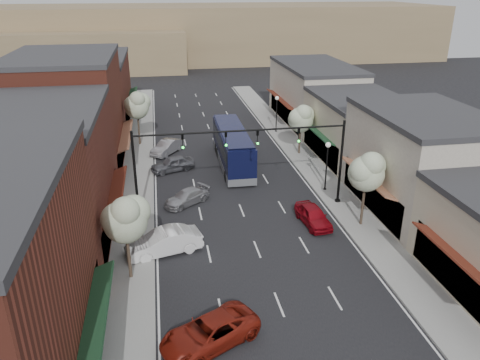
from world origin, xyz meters
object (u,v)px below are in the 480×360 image
parked_car_d (173,164)px  tree_right_far (301,118)px  lamp_post_near (327,158)px  coach_bus (233,147)px  tree_right_near (368,170)px  parked_car_b (164,242)px  tree_left_near (126,218)px  signal_mast_left (167,160)px  signal_mast_right (313,152)px  parked_car_c (187,197)px  parked_car_e (167,147)px  tree_left_far (137,105)px  lamp_post_far (277,108)px  red_hatchback (313,216)px  parked_car_a (210,332)px

parked_car_d → tree_right_far: bearing=80.0°
lamp_post_near → coach_bus: (-6.87, 7.67, -1.11)m
tree_right_near → parked_car_b: (-14.55, -1.29, -3.62)m
tree_left_near → parked_car_b: tree_left_near is taller
signal_mast_left → signal_mast_right: bearing=0.0°
lamp_post_near → parked_car_c: (-12.00, -0.52, -2.41)m
signal_mast_left → parked_car_e: signal_mast_left is taller
tree_right_far → signal_mast_left: bearing=-139.5°
lamp_post_near → parked_car_e: lamp_post_near is taller
tree_left_far → lamp_post_far: tree_left_far is taller
signal_mast_left → coach_bus: signal_mast_left is taller
tree_right_near → parked_car_d: size_ratio=1.42×
parked_car_c → red_hatchback: bearing=24.0°
tree_left_near → parked_car_c: size_ratio=1.39×
signal_mast_left → parked_car_d: signal_mast_left is taller
parked_car_a → parked_car_d: bearing=154.3°
tree_left_far → parked_car_e: 5.85m
lamp_post_far → coach_bus: (-6.87, -9.83, -1.11)m
parked_car_a → parked_car_d: (-0.83, 23.92, -0.00)m
signal_mast_right → tree_left_far: signal_mast_right is taller
tree_left_far → tree_right_far: bearing=-19.9°
tree_right_near → tree_left_near: (-16.60, -4.00, -0.23)m
tree_left_near → coach_bus: (9.18, 18.23, -2.32)m
signal_mast_right → lamp_post_near: 3.69m
lamp_post_far → parked_car_d: bearing=-140.7°
coach_bus → parked_car_a: size_ratio=2.32×
lamp_post_near → parked_car_b: size_ratio=0.88×
signal_mast_right → tree_left_far: 22.68m
tree_left_far → parked_car_b: tree_left_far is taller
signal_mast_right → parked_car_e: bearing=127.0°
tree_right_far → parked_car_b: 22.82m
signal_mast_left → tree_right_far: signal_mast_left is taller
red_hatchback → signal_mast_left: bearing=157.1°
signal_mast_right → parked_car_a: size_ratio=1.60×
parked_car_c → tree_left_near: bearing=-58.5°
tree_right_far → tree_right_near: bearing=-90.0°
tree_left_far → lamp_post_near: size_ratio=1.38×
tree_left_far → lamp_post_far: size_ratio=1.38×
coach_bus → parked_car_d: (-5.96, -0.66, -1.18)m
signal_mast_right → parked_car_b: bearing=-155.7°
lamp_post_near → coach_bus: 10.36m
signal_mast_right → tree_right_far: size_ratio=1.51×
signal_mast_right → signal_mast_left: bearing=180.0°
parked_car_a → parked_car_b: parked_car_b is taller
parked_car_d → parked_car_c: bearing=-14.1°
tree_right_near → coach_bus: (-7.42, 14.23, -2.55)m
tree_left_far → lamp_post_far: (16.05, 2.06, -1.60)m
tree_right_far → red_hatchback: (-3.49, -15.10, -3.28)m
tree_left_near → tree_left_far: tree_left_far is taller
lamp_post_near → parked_car_d: (-12.83, 7.01, -2.29)m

